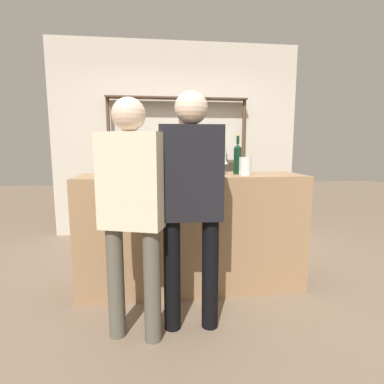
{
  "coord_description": "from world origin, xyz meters",
  "views": [
    {
      "loc": [
        -0.32,
        -2.67,
        1.3
      ],
      "look_at": [
        0.0,
        0.0,
        0.9
      ],
      "focal_mm": 28.0,
      "sensor_mm": 36.0,
      "label": 1
    }
  ],
  "objects_px": {
    "counter_bottle_3": "(220,160)",
    "customer_left": "(131,202)",
    "cork_jar": "(245,166)",
    "customer_center": "(191,194)",
    "wine_glass": "(224,161)",
    "counter_bottle_1": "(237,158)",
    "server_behind_counter": "(188,170)",
    "counter_bottle_0": "(207,162)",
    "counter_bottle_2": "(154,160)"
  },
  "relations": [
    {
      "from": "counter_bottle_1",
      "to": "counter_bottle_2",
      "type": "height_order",
      "value": "counter_bottle_1"
    },
    {
      "from": "customer_center",
      "to": "counter_bottle_0",
      "type": "bearing_deg",
      "value": -18.71
    },
    {
      "from": "counter_bottle_0",
      "to": "server_behind_counter",
      "type": "bearing_deg",
      "value": 92.5
    },
    {
      "from": "counter_bottle_1",
      "to": "server_behind_counter",
      "type": "distance_m",
      "value": 0.94
    },
    {
      "from": "counter_bottle_3",
      "to": "cork_jar",
      "type": "height_order",
      "value": "counter_bottle_3"
    },
    {
      "from": "counter_bottle_3",
      "to": "customer_left",
      "type": "relative_size",
      "value": 0.21
    },
    {
      "from": "customer_left",
      "to": "customer_center",
      "type": "bearing_deg",
      "value": -61.24
    },
    {
      "from": "counter_bottle_3",
      "to": "wine_glass",
      "type": "bearing_deg",
      "value": 68.44
    },
    {
      "from": "cork_jar",
      "to": "wine_glass",
      "type": "bearing_deg",
      "value": 120.65
    },
    {
      "from": "counter_bottle_1",
      "to": "customer_left",
      "type": "distance_m",
      "value": 1.2
    },
    {
      "from": "counter_bottle_2",
      "to": "server_behind_counter",
      "type": "distance_m",
      "value": 1.1
    },
    {
      "from": "customer_center",
      "to": "server_behind_counter",
      "type": "height_order",
      "value": "server_behind_counter"
    },
    {
      "from": "wine_glass",
      "to": "counter_bottle_1",
      "type": "bearing_deg",
      "value": -54.24
    },
    {
      "from": "counter_bottle_3",
      "to": "customer_center",
      "type": "distance_m",
      "value": 0.73
    },
    {
      "from": "counter_bottle_3",
      "to": "counter_bottle_1",
      "type": "bearing_deg",
      "value": 21.63
    },
    {
      "from": "counter_bottle_1",
      "to": "counter_bottle_0",
      "type": "bearing_deg",
      "value": -148.67
    },
    {
      "from": "counter_bottle_0",
      "to": "customer_center",
      "type": "xyz_separation_m",
      "value": [
        -0.19,
        -0.49,
        -0.19
      ]
    },
    {
      "from": "counter_bottle_0",
      "to": "counter_bottle_3",
      "type": "xyz_separation_m",
      "value": [
        0.14,
        0.12,
        0.01
      ]
    },
    {
      "from": "customer_center",
      "to": "customer_left",
      "type": "distance_m",
      "value": 0.41
    },
    {
      "from": "wine_glass",
      "to": "customer_left",
      "type": "relative_size",
      "value": 0.09
    },
    {
      "from": "counter_bottle_1",
      "to": "customer_left",
      "type": "height_order",
      "value": "customer_left"
    },
    {
      "from": "cork_jar",
      "to": "customer_left",
      "type": "height_order",
      "value": "customer_left"
    },
    {
      "from": "counter_bottle_3",
      "to": "customer_center",
      "type": "relative_size",
      "value": 0.21
    },
    {
      "from": "counter_bottle_2",
      "to": "customer_center",
      "type": "distance_m",
      "value": 0.62
    },
    {
      "from": "customer_left",
      "to": "counter_bottle_0",
      "type": "bearing_deg",
      "value": -28.21
    },
    {
      "from": "counter_bottle_1",
      "to": "server_behind_counter",
      "type": "height_order",
      "value": "server_behind_counter"
    },
    {
      "from": "counter_bottle_0",
      "to": "customer_left",
      "type": "distance_m",
      "value": 0.85
    },
    {
      "from": "counter_bottle_0",
      "to": "customer_left",
      "type": "xyz_separation_m",
      "value": [
        -0.59,
        -0.56,
        -0.23
      ]
    },
    {
      "from": "wine_glass",
      "to": "customer_center",
      "type": "relative_size",
      "value": 0.09
    },
    {
      "from": "counter_bottle_1",
      "to": "cork_jar",
      "type": "relative_size",
      "value": 2.23
    },
    {
      "from": "customer_center",
      "to": "wine_glass",
      "type": "bearing_deg",
      "value": -24.34
    },
    {
      "from": "counter_bottle_0",
      "to": "wine_glass",
      "type": "distance_m",
      "value": 0.39
    },
    {
      "from": "counter_bottle_2",
      "to": "customer_center",
      "type": "bearing_deg",
      "value": -63.95
    },
    {
      "from": "counter_bottle_0",
      "to": "counter_bottle_2",
      "type": "relative_size",
      "value": 0.91
    },
    {
      "from": "wine_glass",
      "to": "cork_jar",
      "type": "relative_size",
      "value": 0.92
    },
    {
      "from": "counter_bottle_3",
      "to": "wine_glass",
      "type": "height_order",
      "value": "counter_bottle_3"
    },
    {
      "from": "counter_bottle_2",
      "to": "counter_bottle_0",
      "type": "bearing_deg",
      "value": -4.29
    },
    {
      "from": "wine_glass",
      "to": "server_behind_counter",
      "type": "bearing_deg",
      "value": 110.35
    },
    {
      "from": "counter_bottle_2",
      "to": "customer_center",
      "type": "xyz_separation_m",
      "value": [
        0.26,
        -0.52,
        -0.21
      ]
    },
    {
      "from": "counter_bottle_1",
      "to": "counter_bottle_3",
      "type": "xyz_separation_m",
      "value": [
        -0.17,
        -0.07,
        -0.01
      ]
    },
    {
      "from": "counter_bottle_1",
      "to": "server_behind_counter",
      "type": "bearing_deg",
      "value": 113.0
    },
    {
      "from": "counter_bottle_2",
      "to": "cork_jar",
      "type": "height_order",
      "value": "counter_bottle_2"
    },
    {
      "from": "wine_glass",
      "to": "customer_center",
      "type": "distance_m",
      "value": 0.93
    },
    {
      "from": "wine_glass",
      "to": "counter_bottle_3",
      "type": "bearing_deg",
      "value": -111.56
    },
    {
      "from": "counter_bottle_1",
      "to": "counter_bottle_3",
      "type": "bearing_deg",
      "value": -158.37
    },
    {
      "from": "counter_bottle_3",
      "to": "customer_left",
      "type": "height_order",
      "value": "customer_left"
    },
    {
      "from": "cork_jar",
      "to": "customer_center",
      "type": "relative_size",
      "value": 0.1
    },
    {
      "from": "counter_bottle_3",
      "to": "cork_jar",
      "type": "relative_size",
      "value": 2.16
    },
    {
      "from": "server_behind_counter",
      "to": "counter_bottle_0",
      "type": "bearing_deg",
      "value": 6.52
    },
    {
      "from": "counter_bottle_2",
      "to": "counter_bottle_3",
      "type": "distance_m",
      "value": 0.6
    }
  ]
}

